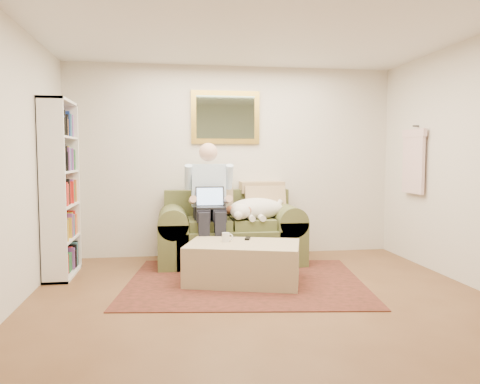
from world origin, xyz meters
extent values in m
cube|color=brown|center=(0.00, 0.00, 0.00)|extent=(4.50, 5.00, 0.01)
cube|color=white|center=(0.00, 0.00, 2.60)|extent=(4.50, 5.00, 0.01)
cube|color=silver|center=(0.00, 2.50, 1.30)|extent=(4.50, 0.01, 2.60)
cube|color=black|center=(-0.06, 1.02, 0.01)|extent=(2.78, 2.34, 0.01)
cube|color=#4A542C|center=(-0.10, 1.97, 0.23)|extent=(1.39, 0.89, 0.45)
cube|color=#4A542C|center=(-0.10, 2.35, 0.68)|extent=(1.68, 0.19, 0.46)
cube|color=#4A542C|center=(-0.84, 1.97, 0.28)|extent=(0.37, 0.89, 0.93)
cube|color=#4A542C|center=(0.63, 1.97, 0.28)|extent=(0.37, 0.89, 0.93)
cube|color=#4A542C|center=(-0.38, 1.91, 0.52)|extent=(0.53, 0.60, 0.13)
cube|color=#4A542C|center=(0.17, 1.91, 0.52)|extent=(0.53, 0.60, 0.13)
cube|color=black|center=(-0.38, 1.71, 0.75)|extent=(0.36, 0.25, 0.02)
cube|color=black|center=(-0.38, 1.83, 0.87)|extent=(0.36, 0.07, 0.25)
cube|color=#99BFF2|center=(-0.38, 1.82, 0.87)|extent=(0.32, 0.05, 0.21)
cube|color=tan|center=(-0.09, 1.00, 0.22)|extent=(1.36, 1.07, 0.43)
cylinder|color=white|center=(-0.27, 1.10, 0.48)|extent=(0.08, 0.08, 0.10)
cube|color=black|center=(-0.01, 1.21, 0.44)|extent=(0.09, 0.16, 0.02)
cube|color=gold|center=(-0.10, 2.48, 1.90)|extent=(0.94, 0.04, 0.72)
cube|color=gray|center=(-0.10, 2.46, 1.90)|extent=(0.80, 0.01, 0.58)
camera|label=1|loc=(-0.87, -3.94, 1.37)|focal=35.00mm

